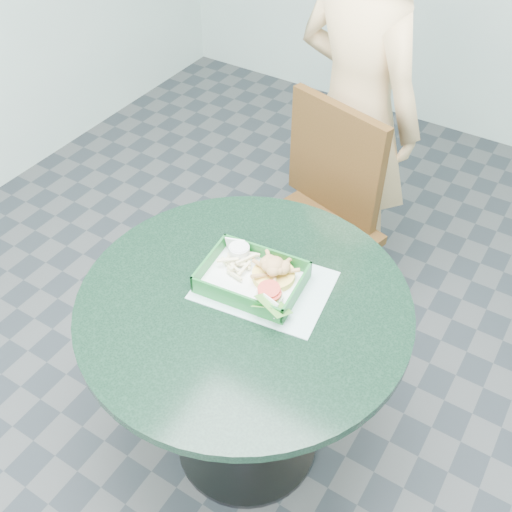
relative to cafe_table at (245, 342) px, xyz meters
The scene contains 10 objects.
floor 0.58m from the cafe_table, ahead, with size 4.00×5.00×0.02m, color #303335.
cafe_table is the anchor object (origin of this frame).
dining_chair 0.75m from the cafe_table, 100.25° to the left, with size 0.44×0.44×0.93m.
diner_person 1.08m from the cafe_table, 98.34° to the left, with size 0.63×0.41×1.72m, color #D8AF77.
placemat 0.19m from the cafe_table, 75.96° to the left, with size 0.37×0.27×0.00m, color #A4C7C5.
food_basket 0.20m from the cafe_table, 101.60° to the left, with size 0.28×0.21×0.06m.
crab_sandwich 0.24m from the cafe_table, 69.26° to the left, with size 0.12×0.12×0.07m.
fries_pile 0.24m from the cafe_table, 129.14° to the left, with size 0.10×0.11×0.04m, color beige, non-canonical shape.
sauce_ramekin 0.27m from the cafe_table, 124.11° to the left, with size 0.06×0.06×0.03m.
garnish_cup 0.22m from the cafe_table, ahead, with size 0.11×0.11×0.04m.
Camera 1 is at (0.63, -0.94, 2.01)m, focal length 42.00 mm.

